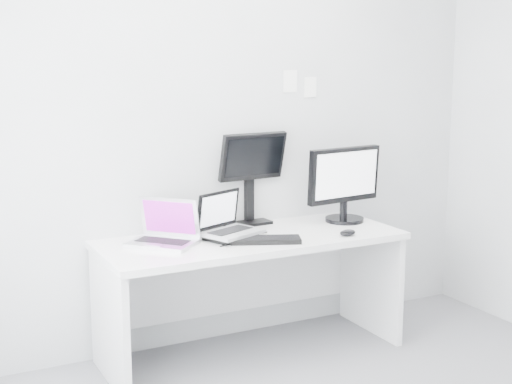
{
  "coord_description": "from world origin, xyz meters",
  "views": [
    {
      "loc": [
        -1.89,
        -2.51,
        1.78
      ],
      "look_at": [
        0.02,
        1.23,
        1.0
      ],
      "focal_mm": 51.65,
      "sensor_mm": 36.0,
      "label": 1
    }
  ],
  "objects": [
    {
      "name": "rear_monitor",
      "position": [
        0.15,
        1.55,
        1.03
      ],
      "size": [
        0.45,
        0.19,
        0.6
      ],
      "primitive_type": "cube",
      "rotation": [
        0.0,
        0.0,
        0.08
      ],
      "color": "black",
      "rests_on": "desk"
    },
    {
      "name": "samsung_monitor",
      "position": [
        0.72,
        1.34,
        0.98
      ],
      "size": [
        0.57,
        0.31,
        0.5
      ],
      "primitive_type": "cube",
      "rotation": [
        0.0,
        0.0,
        0.12
      ],
      "color": "black",
      "rests_on": "desk"
    },
    {
      "name": "mouse",
      "position": [
        0.52,
        1.01,
        0.75
      ],
      "size": [
        0.12,
        0.09,
        0.04
      ],
      "primitive_type": "ellipsoid",
      "rotation": [
        0.0,
        0.0,
        0.21
      ],
      "color": "black",
      "rests_on": "desk"
    },
    {
      "name": "back_wall",
      "position": [
        0.0,
        1.6,
        1.35
      ],
      "size": [
        3.6,
        0.0,
        3.6
      ],
      "primitive_type": "plane",
      "rotation": [
        1.57,
        0.0,
        0.0
      ],
      "color": "silver",
      "rests_on": "ground"
    },
    {
      "name": "keyboard",
      "position": [
        0.01,
        1.1,
        0.74
      ],
      "size": [
        0.43,
        0.29,
        0.03
      ],
      "primitive_type": "cube",
      "rotation": [
        0.0,
        0.0,
        -0.4
      ],
      "color": "black",
      "rests_on": "desk"
    },
    {
      "name": "desk",
      "position": [
        0.0,
        1.25,
        0.36
      ],
      "size": [
        1.8,
        0.7,
        0.73
      ],
      "primitive_type": "cube",
      "color": "white",
      "rests_on": "ground"
    },
    {
      "name": "speaker",
      "position": [
        -0.15,
        1.43,
        0.82
      ],
      "size": [
        0.1,
        0.1,
        0.18
      ],
      "primitive_type": "cube",
      "rotation": [
        0.0,
        0.0,
        0.08
      ],
      "color": "black",
      "rests_on": "desk"
    },
    {
      "name": "wall_note_1",
      "position": [
        0.6,
        1.59,
        1.58
      ],
      "size": [
        0.09,
        0.0,
        0.13
      ],
      "primitive_type": "cube",
      "color": "white",
      "rests_on": "back_wall"
    },
    {
      "name": "dell_laptop",
      "position": [
        -0.12,
        1.26,
        0.87
      ],
      "size": [
        0.41,
        0.37,
        0.28
      ],
      "primitive_type": "cube",
      "rotation": [
        0.0,
        0.0,
        0.39
      ],
      "color": "#A0A2A6",
      "rests_on": "desk"
    },
    {
      "name": "macbook",
      "position": [
        -0.54,
        1.3,
        0.87
      ],
      "size": [
        0.45,
        0.45,
        0.27
      ],
      "primitive_type": "cube",
      "rotation": [
        0.0,
        0.0,
        -0.83
      ],
      "color": "silver",
      "rests_on": "desk"
    },
    {
      "name": "wall_note_0",
      "position": [
        0.45,
        1.59,
        1.62
      ],
      "size": [
        0.1,
        0.0,
        0.14
      ],
      "primitive_type": "cube",
      "color": "white",
      "rests_on": "back_wall"
    }
  ]
}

